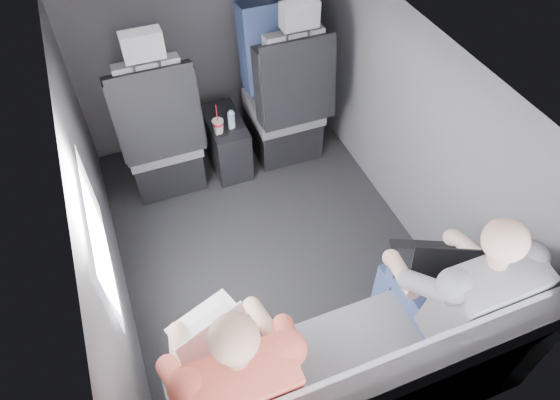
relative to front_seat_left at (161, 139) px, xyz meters
name	(u,v)px	position (x,y,z in m)	size (l,w,h in m)	color
floor	(270,250)	(0.45, -0.84, -0.40)	(2.60, 2.60, 0.00)	black
ceiling	(265,65)	(0.45, -0.84, 0.95)	(2.60, 2.60, 0.00)	#B2B2AD
panel_left	(98,221)	(-0.45, -0.84, 0.27)	(0.02, 2.60, 1.35)	#56565B
panel_right	(412,135)	(1.35, -0.84, 0.27)	(0.02, 2.60, 1.35)	#56565B
panel_front	(203,55)	(0.45, 0.46, 0.27)	(1.80, 0.02, 1.35)	#56565B
panel_back	(389,399)	(0.45, -2.14, 0.27)	(1.80, 0.02, 1.35)	#56565B
side_window	(99,236)	(-0.43, -1.14, 0.50)	(0.02, 0.75, 0.42)	white
seatbelt	(297,73)	(0.90, -0.17, 0.40)	(0.05, 0.01, 0.65)	black
front_seat_left	(161,139)	(0.00, 0.00, 0.00)	(0.52, 0.58, 1.26)	black
front_seat_right	(286,109)	(0.90, 0.00, 0.00)	(0.52, 0.58, 1.26)	black
center_console	(226,142)	(0.45, 0.04, -0.20)	(0.24, 0.48, 0.41)	black
rear_bench	(351,381)	(0.45, -1.90, -0.09)	(1.60, 0.57, 0.92)	slate
soda_cup	(218,126)	(0.38, -0.08, 0.06)	(0.08, 0.08, 0.23)	white
water_bottle	(232,120)	(0.48, -0.06, 0.06)	(0.05, 0.05, 0.14)	#A1BCDB
laptop_white	(212,332)	(-0.09, -1.60, 0.23)	(0.38, 0.39, 0.24)	white
laptop_black	(433,262)	(0.98, -1.64, 0.23)	(0.39, 0.41, 0.23)	black
passenger_rear_left	(234,374)	(-0.06, -1.81, 0.21)	(0.48, 0.60, 1.19)	#323136
passenger_rear_right	(454,291)	(0.99, -1.81, 0.22)	(0.49, 0.61, 1.20)	navy
passenger_front_right	(271,46)	(0.89, 0.26, 0.36)	(0.43, 0.43, 0.91)	navy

